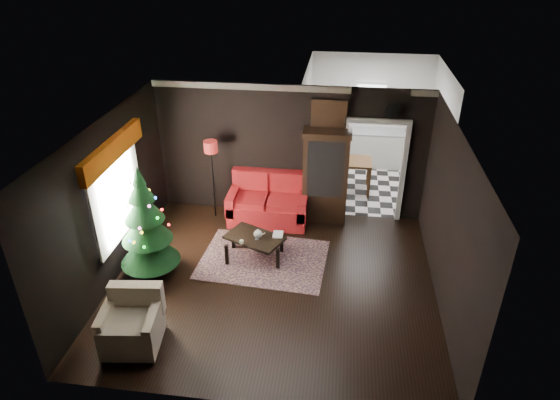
# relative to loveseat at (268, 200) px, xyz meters

# --- Properties ---
(floor) EXTENTS (5.50, 5.50, 0.00)m
(floor) POSITION_rel_loveseat_xyz_m (0.40, -2.05, -0.50)
(floor) COLOR black
(floor) RESTS_ON ground
(ceiling) EXTENTS (5.50, 5.50, 0.00)m
(ceiling) POSITION_rel_loveseat_xyz_m (0.40, -2.05, 2.30)
(ceiling) COLOR white
(ceiling) RESTS_ON ground
(wall_back) EXTENTS (5.50, 0.00, 5.50)m
(wall_back) POSITION_rel_loveseat_xyz_m (0.40, 0.45, 0.90)
(wall_back) COLOR black
(wall_back) RESTS_ON ground
(wall_front) EXTENTS (5.50, 0.00, 5.50)m
(wall_front) POSITION_rel_loveseat_xyz_m (0.40, -4.55, 0.90)
(wall_front) COLOR black
(wall_front) RESTS_ON ground
(wall_left) EXTENTS (0.00, 5.50, 5.50)m
(wall_left) POSITION_rel_loveseat_xyz_m (-2.35, -2.05, 0.90)
(wall_left) COLOR black
(wall_left) RESTS_ON ground
(wall_right) EXTENTS (0.00, 5.50, 5.50)m
(wall_right) POSITION_rel_loveseat_xyz_m (3.15, -2.05, 0.90)
(wall_right) COLOR black
(wall_right) RESTS_ON ground
(doorway) EXTENTS (1.10, 0.10, 2.10)m
(doorway) POSITION_rel_loveseat_xyz_m (2.10, 0.45, 0.55)
(doorway) COLOR white
(doorway) RESTS_ON ground
(left_window) EXTENTS (0.05, 1.60, 1.40)m
(left_window) POSITION_rel_loveseat_xyz_m (-2.31, -1.85, 0.95)
(left_window) COLOR white
(left_window) RESTS_ON wall_left
(valance) EXTENTS (0.12, 2.10, 0.35)m
(valance) POSITION_rel_loveseat_xyz_m (-2.23, -1.85, 1.77)
(valance) COLOR #7F3405
(valance) RESTS_ON wall_left
(kitchen_floor) EXTENTS (3.00, 3.00, 0.00)m
(kitchen_floor) POSITION_rel_loveseat_xyz_m (2.10, 1.95, -0.50)
(kitchen_floor) COLOR white
(kitchen_floor) RESTS_ON ground
(kitchen_window) EXTENTS (0.70, 0.06, 0.70)m
(kitchen_window) POSITION_rel_loveseat_xyz_m (2.10, 3.40, 1.20)
(kitchen_window) COLOR white
(kitchen_window) RESTS_ON ground
(rug) EXTENTS (2.39, 1.81, 0.01)m
(rug) POSITION_rel_loveseat_xyz_m (0.12, -1.40, -0.49)
(rug) COLOR #60465A
(rug) RESTS_ON ground
(loveseat) EXTENTS (1.70, 0.90, 1.00)m
(loveseat) POSITION_rel_loveseat_xyz_m (0.00, 0.00, 0.00)
(loveseat) COLOR #950703
(loveseat) RESTS_ON ground
(curio_cabinet) EXTENTS (0.90, 0.45, 1.90)m
(curio_cabinet) POSITION_rel_loveseat_xyz_m (1.15, 0.22, 0.45)
(curio_cabinet) COLOR black
(curio_cabinet) RESTS_ON ground
(floor_lamp) EXTENTS (0.32, 0.32, 1.77)m
(floor_lamp) POSITION_rel_loveseat_xyz_m (-1.15, 0.05, 0.33)
(floor_lamp) COLOR black
(floor_lamp) RESTS_ON ground
(christmas_tree) EXTENTS (1.14, 1.14, 1.96)m
(christmas_tree) POSITION_rel_loveseat_xyz_m (-1.77, -2.06, 0.55)
(christmas_tree) COLOR black
(christmas_tree) RESTS_ON ground
(armchair) EXTENTS (0.92, 0.92, 0.85)m
(armchair) POSITION_rel_loveseat_xyz_m (-1.42, -3.75, -0.04)
(armchair) COLOR #C2B596
(armchair) RESTS_ON ground
(coffee_table) EXTENTS (1.18, 0.98, 0.46)m
(coffee_table) POSITION_rel_loveseat_xyz_m (-0.04, -1.36, -0.26)
(coffee_table) COLOR black
(coffee_table) RESTS_ON rug
(teapot) EXTENTS (0.19, 0.19, 0.17)m
(teapot) POSITION_rel_loveseat_xyz_m (0.03, -1.40, 0.06)
(teapot) COLOR beige
(teapot) RESTS_ON coffee_table
(cup_a) EXTENTS (0.07, 0.07, 0.06)m
(cup_a) POSITION_rel_loveseat_xyz_m (0.02, -1.44, -0.00)
(cup_a) COLOR white
(cup_a) RESTS_ON coffee_table
(cup_b) EXTENTS (0.08, 0.08, 0.06)m
(cup_b) POSITION_rel_loveseat_xyz_m (-0.23, -1.61, 0.00)
(cup_b) COLOR beige
(cup_b) RESTS_ON coffee_table
(book) EXTENTS (0.19, 0.02, 0.25)m
(book) POSITION_rel_loveseat_xyz_m (0.28, -1.26, 0.10)
(book) COLOR #7F6B52
(book) RESTS_ON coffee_table
(wall_clock) EXTENTS (0.32, 0.32, 0.06)m
(wall_clock) POSITION_rel_loveseat_xyz_m (2.35, 0.40, 1.88)
(wall_clock) COLOR silver
(wall_clock) RESTS_ON wall_back
(painting) EXTENTS (0.62, 0.05, 0.52)m
(painting) POSITION_rel_loveseat_xyz_m (1.15, 0.41, 1.75)
(painting) COLOR #AF7E48
(painting) RESTS_ON wall_back
(kitchen_counter) EXTENTS (1.80, 0.60, 0.90)m
(kitchen_counter) POSITION_rel_loveseat_xyz_m (2.10, 3.15, -0.05)
(kitchen_counter) COLOR silver
(kitchen_counter) RESTS_ON ground
(kitchen_table) EXTENTS (0.70, 0.70, 0.75)m
(kitchen_table) POSITION_rel_loveseat_xyz_m (1.80, 1.65, -0.12)
(kitchen_table) COLOR #523720
(kitchen_table) RESTS_ON ground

